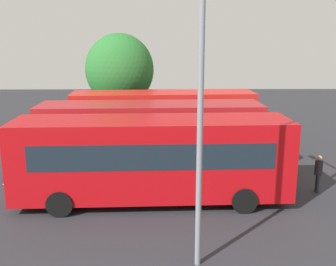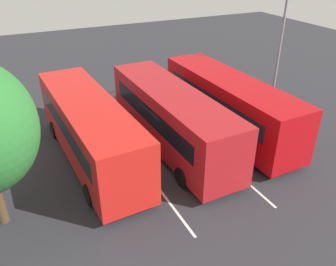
% 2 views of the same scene
% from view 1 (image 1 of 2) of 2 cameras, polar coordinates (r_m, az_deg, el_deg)
% --- Properties ---
extents(ground_plane, '(65.58, 65.58, 0.00)m').
position_cam_1_polar(ground_plane, '(19.45, -2.51, -5.25)').
color(ground_plane, '#2B2B30').
extents(bus_far_left, '(10.60, 2.95, 3.31)m').
position_cam_1_polar(bus_far_left, '(15.07, -2.18, -3.55)').
color(bus_far_left, '#B70C11').
rests_on(bus_far_left, ground).
extents(bus_center_left, '(10.60, 2.96, 3.31)m').
position_cam_1_polar(bus_center_left, '(18.71, -2.44, -0.21)').
color(bus_center_left, '#AD191E').
rests_on(bus_center_left, ground).
extents(bus_center_right, '(10.65, 3.15, 3.31)m').
position_cam_1_polar(bus_center_right, '(22.87, -0.62, 2.29)').
color(bus_center_right, red).
rests_on(bus_center_right, ground).
extents(pedestrian, '(0.36, 0.36, 1.60)m').
position_cam_1_polar(pedestrian, '(17.40, 21.13, -5.19)').
color(pedestrian, '#232833').
rests_on(pedestrian, ground).
extents(street_lamp, '(0.67, 2.78, 8.74)m').
position_cam_1_polar(street_lamp, '(10.29, 4.42, 6.73)').
color(street_lamp, gray).
rests_on(street_lamp, ground).
extents(depot_tree, '(4.66, 4.19, 6.72)m').
position_cam_1_polar(depot_tree, '(27.14, -7.09, 9.13)').
color(depot_tree, '#4C3823').
rests_on(depot_tree, ground).
extents(lane_stripe_outer_left, '(12.99, 0.31, 0.01)m').
position_cam_1_polar(lane_stripe_outer_left, '(17.59, -2.70, -7.28)').
color(lane_stripe_outer_left, silver).
rests_on(lane_stripe_outer_left, ground).
extents(lane_stripe_inner_left, '(12.99, 0.31, 0.01)m').
position_cam_1_polar(lane_stripe_inner_left, '(21.33, -2.36, -3.55)').
color(lane_stripe_inner_left, silver).
rests_on(lane_stripe_inner_left, ground).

